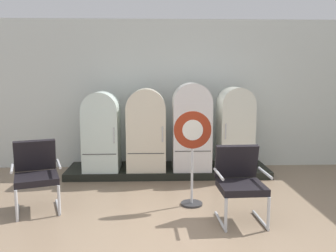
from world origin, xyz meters
TOP-DOWN VIEW (x-y plane):
  - back_wall at (0.00, 3.66)m, footprint 11.76×0.12m
  - display_plinth at (0.00, 3.02)m, footprint 3.85×0.95m
  - refrigerator_0 at (-1.25, 2.92)m, footprint 0.65×0.69m
  - refrigerator_1 at (-0.41, 2.89)m, footprint 0.72×0.62m
  - refrigerator_2 at (0.44, 2.89)m, footprint 0.71×0.62m
  - refrigerator_3 at (1.27, 2.92)m, footprint 0.61×0.69m
  - armchair_left at (-1.94, 1.28)m, footprint 0.78×0.81m
  - armchair_right at (0.87, 0.82)m, footprint 0.67×0.68m
  - sign_stand at (0.29, 1.35)m, footprint 0.54×0.32m

SIDE VIEW (x-z plane):
  - display_plinth at x=0.00m, z-range 0.00..0.13m
  - armchair_left at x=-1.94m, z-range 0.07..1.05m
  - armchair_right at x=0.87m, z-range 0.07..1.05m
  - sign_stand at x=0.29m, z-range 0.04..1.44m
  - refrigerator_0 at x=-1.25m, z-range 0.18..1.64m
  - refrigerator_1 at x=-0.41m, z-range 0.17..1.70m
  - refrigerator_3 at x=1.27m, z-range 0.18..1.73m
  - refrigerator_2 at x=0.44m, z-range 0.18..1.81m
  - back_wall at x=0.00m, z-range 0.01..3.02m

